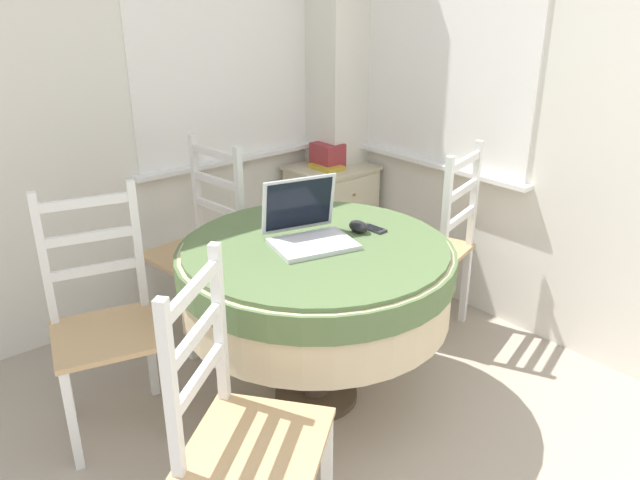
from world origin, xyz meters
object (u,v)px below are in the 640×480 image
Objects in this scene: dining_chair_near_back_window at (201,248)px; dining_chair_near_right_window at (433,248)px; book_on_cabinet at (326,167)px; corner_cabinet at (331,218)px; round_dining_table at (316,276)px; dining_chair_left_flank at (105,324)px; dining_chair_camera_near at (243,435)px; cell_phone at (373,229)px; computer_mouse at (358,226)px; laptop at (308,230)px; storage_box at (328,155)px.

dining_chair_near_back_window is 1.17m from dining_chair_near_right_window.
corner_cabinet is at bearing 17.49° from book_on_cabinet.
dining_chair_left_flank is at bearing 150.51° from round_dining_table.
dining_chair_left_flank is 1.72m from book_on_cabinet.
dining_chair_near_right_window is 1.61m from dining_chair_camera_near.
round_dining_table is 0.32m from cell_phone.
dining_chair_near_back_window is at bearing 108.38° from computer_mouse.
round_dining_table is at bearing 172.45° from cell_phone.
computer_mouse is 0.14× the size of corner_cabinet.
cell_phone is (0.07, -0.02, -0.02)m from computer_mouse.
dining_chair_camera_near is (-0.67, -0.51, -0.32)m from laptop.
laptop is at bearing -27.46° from dining_chair_left_flank.
dining_chair_near_back_window is at bearing -170.26° from storage_box.
dining_chair_near_back_window is 1.00× the size of dining_chair_near_right_window.
laptop is 0.38× the size of dining_chair_left_flank.
dining_chair_near_right_window is (0.61, 0.09, -0.30)m from computer_mouse.
laptop is at bearing -134.37° from storage_box.
dining_chair_left_flank is 1.48× the size of corner_cabinet.
dining_chair_near_right_window is at bearing 2.50° from laptop.
dining_chair_near_right_window is at bearing -40.12° from dining_chair_near_back_window.
round_dining_table is 1.38m from corner_cabinet.
laptop is 0.90m from dining_chair_near_right_window.
storage_box is at bearing 19.36° from dining_chair_left_flank.
dining_chair_near_right_window is at bearing 11.59° from cell_phone.
computer_mouse is at bearing -12.88° from laptop.
book_on_cabinet is at bearing -137.41° from storage_box.
dining_chair_near_right_window is at bearing -97.09° from corner_cabinet.
dining_chair_camera_near is at bearing -137.57° from storage_box.
dining_chair_near_back_window reaches higher than corner_cabinet.
cell_phone is 1.22m from storage_box.
cell_phone is at bearing -68.26° from dining_chair_near_back_window.
book_on_cabinet is (-0.06, -0.02, 0.35)m from corner_cabinet.
dining_chair_near_back_window is at bearing 111.74° from cell_phone.
cell_phone is 0.12× the size of dining_chair_left_flank.
round_dining_table is 9.56× the size of cell_phone.
laptop is 0.23m from computer_mouse.
corner_cabinet is (1.67, 0.56, -0.13)m from dining_chair_left_flank.
dining_chair_camera_near is at bearing -145.08° from round_dining_table.
dining_chair_near_right_window is (0.55, 0.11, -0.28)m from cell_phone.
dining_chair_left_flank is 1.78m from storage_box.
dining_chair_near_back_window is at bearing 93.76° from laptop.
dining_chair_near_back_window is at bearing 139.88° from dining_chair_near_right_window.
round_dining_table is 1.13× the size of dining_chair_near_right_window.
dining_chair_near_back_window is (-0.05, 0.79, -0.32)m from laptop.
book_on_cabinet is at bearing 58.83° from cell_phone.
laptop is at bearing -134.23° from book_on_cabinet.
storage_box is (0.10, 0.92, 0.28)m from dining_chair_near_right_window.
laptop is 1.94× the size of book_on_cabinet.
dining_chair_near_right_window is 0.92m from corner_cabinet.
dining_chair_near_back_window is 1.02m from corner_cabinet.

